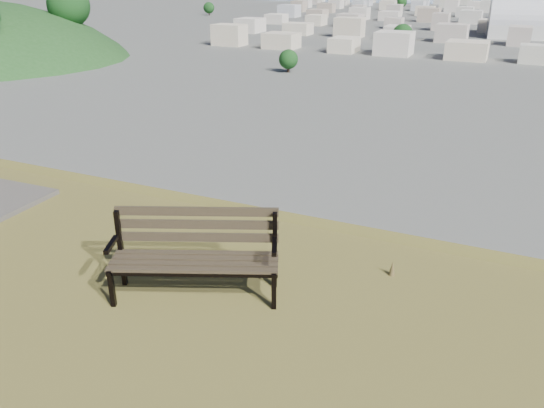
% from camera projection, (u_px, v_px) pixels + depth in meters
% --- Properties ---
extents(park_bench, '(1.85, 1.21, 0.93)m').
position_uv_depth(park_bench, '(195.00, 249.00, 5.67)').
color(park_bench, '#3B3222').
rests_on(park_bench, hilltop_mesa).
extents(city_blocks, '(395.00, 361.00, 7.00)m').
position_uv_depth(city_blocks, '(520.00, 14.00, 342.18)').
color(city_blocks, beige).
rests_on(city_blocks, ground).
extents(city_trees, '(406.52, 387.20, 9.98)m').
position_uv_depth(city_trees, '(465.00, 19.00, 288.65)').
color(city_trees, '#302218').
rests_on(city_trees, ground).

